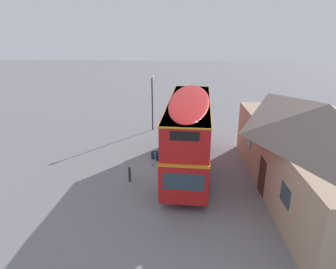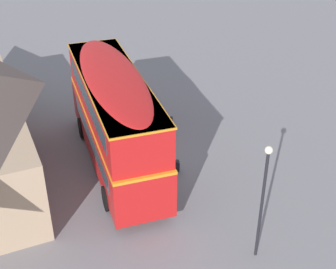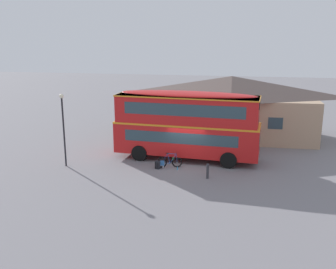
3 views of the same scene
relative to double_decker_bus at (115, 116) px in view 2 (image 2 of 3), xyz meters
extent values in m
plane|color=slate|center=(0.13, -1.26, -2.64)|extent=(120.00, 120.00, 0.00)
cylinder|color=black|center=(3.15, 0.97, -2.09)|extent=(1.12, 0.36, 1.10)
cylinder|color=black|center=(2.98, -1.40, -2.09)|extent=(1.12, 0.36, 1.10)
cylinder|color=black|center=(-2.99, 1.40, -2.09)|extent=(1.12, 0.36, 1.10)
cylinder|color=black|center=(-3.16, -0.97, -2.09)|extent=(1.12, 0.36, 1.10)
cube|color=red|center=(-0.01, 0.00, -1.13)|extent=(10.09, 3.20, 2.10)
cube|color=orange|center=(-0.01, 0.00, -0.05)|extent=(10.11, 3.22, 0.12)
cube|color=red|center=(-0.01, 0.00, 0.93)|extent=(9.79, 3.12, 1.90)
ellipsoid|color=red|center=(-0.01, 0.00, 1.96)|extent=(9.59, 3.06, 0.36)
cube|color=#2D424C|center=(4.93, -0.35, -0.88)|extent=(0.20, 2.05, 0.90)
cube|color=black|center=(4.80, -0.34, 1.46)|extent=(0.16, 1.38, 0.44)
cube|color=#2D424C|center=(-0.29, -1.22, -0.83)|extent=(7.74, 0.59, 0.76)
cube|color=#2D424C|center=(-0.09, -1.21, 1.08)|extent=(8.13, 0.62, 0.80)
cube|color=#2D424C|center=(-0.12, 1.25, -0.83)|extent=(7.74, 0.59, 0.76)
cube|color=#2D424C|center=(0.08, 1.21, 1.08)|extent=(8.13, 0.62, 0.80)
cube|color=orange|center=(-0.01, 0.00, 1.84)|extent=(9.89, 3.21, 0.08)
torus|color=black|center=(-0.35, -1.85, -2.30)|extent=(0.68, 0.25, 0.68)
torus|color=black|center=(-1.33, -2.11, -2.30)|extent=(0.68, 0.25, 0.68)
cylinder|color=#B2B2B7|center=(-0.35, -1.85, -2.30)|extent=(0.07, 0.11, 0.05)
cylinder|color=#B2B2B7|center=(-1.33, -2.11, -2.30)|extent=(0.07, 0.11, 0.05)
cylinder|color=#234C99|center=(-0.62, -1.92, -2.05)|extent=(0.45, 0.15, 0.66)
cylinder|color=#234C99|center=(-0.69, -1.94, -1.71)|extent=(0.56, 0.18, 0.08)
cylinder|color=#234C99|center=(-0.89, -1.99, -2.02)|extent=(0.18, 0.08, 0.68)
cylinder|color=#234C99|center=(-1.08, -2.04, -2.33)|extent=(0.52, 0.16, 0.09)
cylinder|color=#234C99|center=(-1.15, -2.06, -1.99)|extent=(0.40, 0.13, 0.63)
cylinder|color=#234C99|center=(-0.38, -1.86, -2.02)|extent=(0.10, 0.05, 0.58)
cylinder|color=black|center=(-0.41, -1.87, -1.68)|extent=(0.14, 0.45, 0.03)
ellipsoid|color=black|center=(-0.98, -2.02, -1.66)|extent=(0.28, 0.16, 0.06)
cube|color=#2D609E|center=(-1.27, -2.26, -2.28)|extent=(0.31, 0.21, 0.32)
cylinder|color=green|center=(-0.62, -1.92, -2.05)|extent=(0.07, 0.07, 0.18)
cube|color=black|center=(-1.55, -2.40, -2.38)|extent=(0.36, 0.31, 0.52)
ellipsoid|color=black|center=(-1.55, -2.40, -2.12)|extent=(0.34, 0.29, 0.10)
cube|color=black|center=(-1.51, -2.28, -2.46)|extent=(0.21, 0.11, 0.18)
cylinder|color=black|center=(-1.67, -2.48, -2.38)|extent=(0.05, 0.05, 0.42)
cylinder|color=black|center=(-1.51, -2.54, -2.38)|extent=(0.05, 0.05, 0.42)
cylinder|color=#338CBF|center=(-0.25, -2.33, -2.54)|extent=(0.07, 0.07, 0.20)
cylinder|color=black|center=(-0.25, -2.33, -2.43)|extent=(0.04, 0.04, 0.03)
cylinder|color=silver|center=(-1.22, -2.23, -2.55)|extent=(0.08, 0.08, 0.19)
cylinder|color=black|center=(-1.22, -2.23, -2.44)|extent=(0.05, 0.05, 0.03)
cube|color=#3D2319|center=(2.83, 4.02, -1.59)|extent=(1.10, 0.07, 2.10)
cube|color=#2D424C|center=(-0.60, 3.94, -0.70)|extent=(1.10, 0.07, 0.90)
cube|color=#2D424C|center=(6.26, 4.10, -0.70)|extent=(1.10, 0.07, 0.90)
cylinder|color=black|center=(-7.70, -2.99, -0.35)|extent=(0.11, 0.11, 4.59)
sphere|color=#F2E5BF|center=(-7.70, -2.99, 2.07)|extent=(0.28, 0.28, 0.28)
cylinder|color=#333338|center=(1.82, -3.55, -2.22)|extent=(0.16, 0.16, 0.85)
sphere|color=#333338|center=(1.82, -3.55, -1.75)|extent=(0.16, 0.16, 0.16)
camera|label=1|loc=(18.03, -0.57, 6.42)|focal=32.52mm
camera|label=2|loc=(-18.67, 5.11, 10.71)|focal=51.67mm
camera|label=3|loc=(3.70, -25.92, 5.84)|focal=41.55mm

